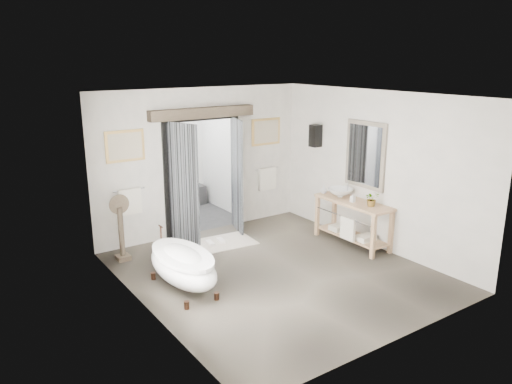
# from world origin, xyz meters

# --- Properties ---
(ground_plane) EXTENTS (5.00, 5.00, 0.00)m
(ground_plane) POSITION_xyz_m (0.00, 0.00, 0.00)
(ground_plane) COLOR #635B4D
(room_shell) EXTENTS (4.52, 5.02, 2.91)m
(room_shell) POSITION_xyz_m (-0.04, -0.12, 1.86)
(room_shell) COLOR silver
(room_shell) RESTS_ON ground_plane
(shower_room) EXTENTS (2.22, 2.01, 2.51)m
(shower_room) POSITION_xyz_m (0.00, 3.99, 0.91)
(shower_room) COLOR #252527
(shower_room) RESTS_ON ground_plane
(back_wall_dressing) EXTENTS (3.82, 0.79, 2.52)m
(back_wall_dressing) POSITION_xyz_m (0.00, 2.32, 1.56)
(back_wall_dressing) COLOR black
(back_wall_dressing) RESTS_ON ground_plane
(clawfoot_tub) EXTENTS (0.75, 1.67, 0.81)m
(clawfoot_tub) POSITION_xyz_m (-1.55, 0.32, 0.40)
(clawfoot_tub) COLOR #40261A
(clawfoot_tub) RESTS_ON ground_plane
(vanity) EXTENTS (0.57, 1.60, 0.85)m
(vanity) POSITION_xyz_m (1.95, 0.23, 0.51)
(vanity) COLOR tan
(vanity) RESTS_ON ground_plane
(pedestal_mirror) EXTENTS (0.35, 0.23, 1.20)m
(pedestal_mirror) POSITION_xyz_m (-1.91, 1.96, 0.51)
(pedestal_mirror) COLOR brown
(pedestal_mirror) RESTS_ON ground_plane
(rug) EXTENTS (1.26, 0.90, 0.01)m
(rug) POSITION_xyz_m (-0.05, 1.67, 0.01)
(rug) COLOR beige
(rug) RESTS_ON ground_plane
(slippers) EXTENTS (0.38, 0.27, 0.05)m
(slippers) POSITION_xyz_m (-0.17, 1.71, 0.04)
(slippers) COLOR white
(slippers) RESTS_ON rug
(basin) EXTENTS (0.61, 0.61, 0.17)m
(basin) POSITION_xyz_m (1.97, 0.60, 0.93)
(basin) COLOR white
(basin) RESTS_ON vanity
(plant) EXTENTS (0.31, 0.29, 0.29)m
(plant) POSITION_xyz_m (2.00, -0.18, 0.99)
(plant) COLOR gray
(plant) RESTS_ON vanity
(soap_bottle_a) EXTENTS (0.09, 0.09, 0.17)m
(soap_bottle_a) POSITION_xyz_m (1.91, 0.21, 0.93)
(soap_bottle_a) COLOR gray
(soap_bottle_a) RESTS_ON vanity
(soap_bottle_b) EXTENTS (0.13, 0.13, 0.16)m
(soap_bottle_b) POSITION_xyz_m (1.87, 0.96, 0.93)
(soap_bottle_b) COLOR gray
(soap_bottle_b) RESTS_ON vanity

